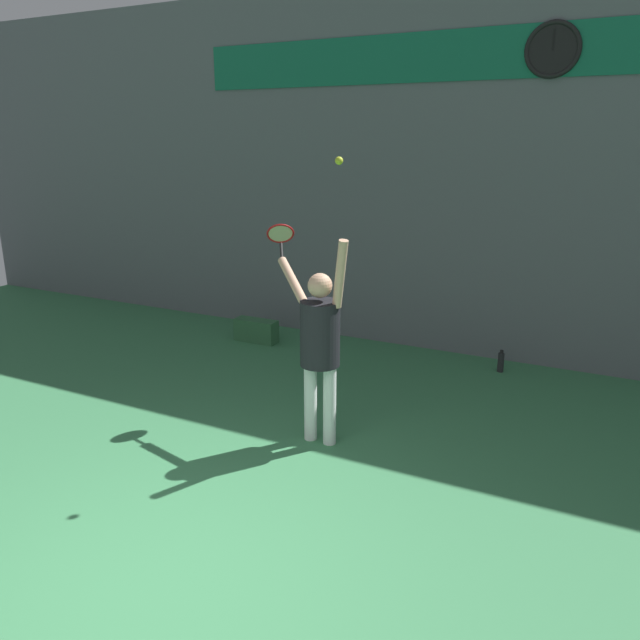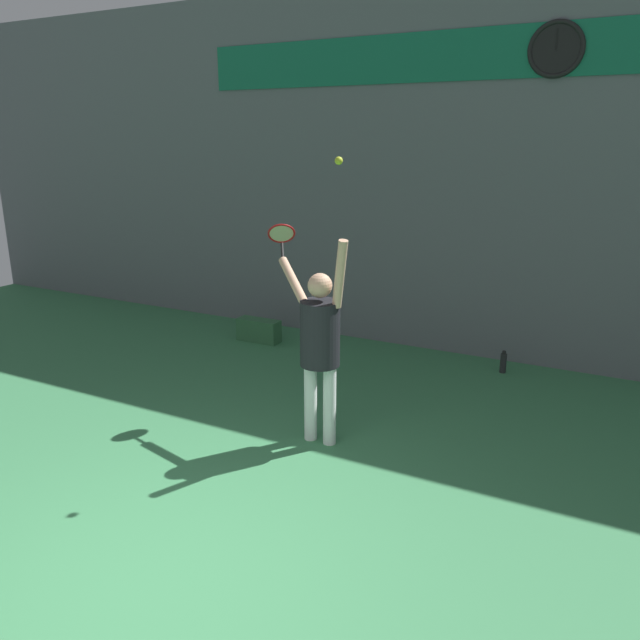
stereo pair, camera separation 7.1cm
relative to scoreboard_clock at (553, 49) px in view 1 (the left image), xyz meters
The scene contains 9 objects.
ground_plane 7.26m from the scoreboard_clock, 104.30° to the right, with size 18.00×18.00×0.00m, color #387A4C.
back_wall 2.11m from the scoreboard_clock, behind, with size 18.00×0.10×5.00m.
sponsor_banner 1.50m from the scoreboard_clock, behind, with size 6.87×0.02×0.62m.
scoreboard_clock is the anchor object (origin of this frame).
tennis_player 4.60m from the scoreboard_clock, 114.20° to the right, with size 1.02×0.61×2.10m.
tennis_racket 4.02m from the scoreboard_clock, 129.74° to the right, with size 0.37×0.42×0.37m.
tennis_ball 3.80m from the scoreboard_clock, 109.62° to the right, with size 0.07×0.07×0.07m.
water_bottle 3.88m from the scoreboard_clock, 115.16° to the right, with size 0.08×0.08×0.30m.
equipment_bag 5.44m from the scoreboard_clock, 167.89° to the right, with size 0.67×0.24×0.34m.
Camera 1 is at (2.63, -2.54, 2.99)m, focal length 35.00 mm.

